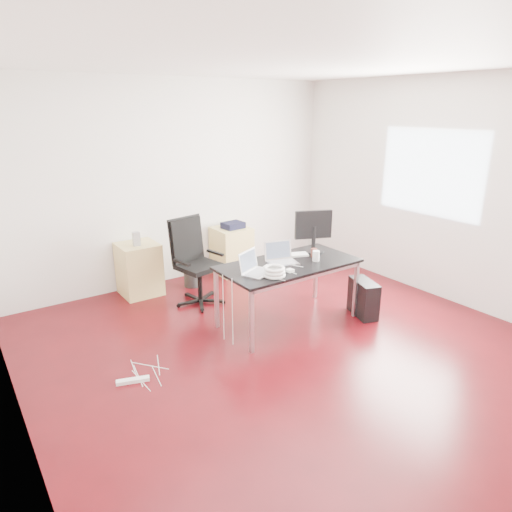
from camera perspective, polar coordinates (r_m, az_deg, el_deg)
room_shell at (r=4.47m, az=4.42°, el=5.02°), size 5.00×5.00×5.00m
desk at (r=5.19m, az=4.08°, el=-1.43°), size 1.60×0.80×0.73m
office_chair at (r=5.81m, az=-7.70°, el=-0.13°), size 0.56×0.58×1.08m
filing_cabinet_left at (r=6.28m, az=-14.39°, el=-1.59°), size 0.50×0.50×0.70m
filing_cabinet_right at (r=6.89m, az=-3.08°, el=0.72°), size 0.50×0.50×0.70m
pc_tower at (r=5.66m, az=13.27°, el=-5.15°), size 0.34×0.49×0.44m
wastebasket at (r=6.48m, az=-7.94°, el=-2.53°), size 0.27×0.27×0.28m
power_strip at (r=4.50m, az=-15.14°, el=-14.79°), size 0.30×0.15×0.04m
laptop_left at (r=4.84m, az=-0.17°, el=-1.49°), size 0.41×0.37×0.23m
laptop_right at (r=5.17m, az=3.16°, el=-0.20°), size 0.38×0.33×0.23m
monitor at (r=5.53m, az=7.17°, el=3.36°), size 0.43×0.26×0.51m
keyboard at (r=5.41m, az=4.22°, el=0.11°), size 0.46×0.30×0.02m
cup_white at (r=5.26m, az=7.51°, el=0.01°), size 0.10×0.10×0.12m
cup_brown at (r=5.40m, az=7.25°, el=0.41°), size 0.10×0.10×0.10m
cable_coil at (r=4.74m, az=2.31°, el=-1.97°), size 0.24×0.24×0.11m
power_adapter at (r=4.90m, az=4.28°, el=-1.82°), size 0.08×0.08×0.03m
speaker at (r=6.09m, az=-14.74°, el=2.09°), size 0.10×0.09×0.18m
navy_garment at (r=6.76m, az=-2.89°, el=3.86°), size 0.32×0.27×0.09m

